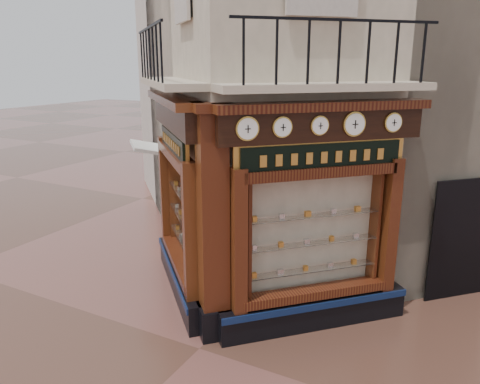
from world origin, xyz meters
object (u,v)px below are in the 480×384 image
Objects in this scene: clock_b at (282,127)px; clock_c at (320,126)px; corner_pilaster at (213,229)px; clock_e at (393,122)px; signboard_left at (174,143)px; clock_a at (247,129)px; clock_d at (354,124)px; signboard_right at (322,157)px; awning at (154,246)px.

clock_b reaches higher than clock_c.
clock_e is (2.38, 1.78, 1.67)m from corner_pilaster.
clock_b is 0.17× the size of signboard_left.
clock_a is at bearing -160.82° from signboard_left.
signboard_left is (-3.34, -0.26, -0.52)m from clock_d.
signboard_right is at bearing 40.81° from clock_c.
clock_d is 0.21× the size of signboard_left.
clock_e is at bearing 0.00° from clock_b.
signboard_right is (1.46, 1.01, 1.15)m from corner_pilaster.
clock_b is (0.39, 0.39, 0.00)m from clock_a.
awning is at bearing 96.49° from corner_pilaster.
clock_a reaches higher than clock_b.
clock_d is 0.29× the size of awning.
clock_c reaches higher than signboard_left.
clock_c is 0.16× the size of signboard_left.
clock_a is 2.50m from clock_e.
clock_d is at bearing -13.03° from signboard_right.
signboard_left is (-2.07, 1.00, -0.52)m from clock_a.
clock_d is at bearing -10.85° from corner_pilaster.
clock_a is 1.18m from clock_c.
clock_b is at bearing -148.89° from signboard_left.
clock_a is 0.56m from clock_b.
clock_c is at bearing -138.32° from signboard_left.
corner_pilaster is 2.12m from signboard_right.
clock_c is (0.44, 0.44, -0.00)m from clock_b.
clock_a is at bearing -44.08° from corner_pilaster.
clock_e reaches higher than signboard_right.
corner_pilaster reaches higher than awning.
signboard_right is at bearing 4.83° from clock_a.
clock_a reaches higher than signboard_right.
clock_d is at bearing -130.55° from signboard_left.
corner_pilaster reaches higher than clock_a.
signboard_right is (-0.92, -0.77, -0.52)m from clock_e.
awning is at bearing 119.49° from clock_d.
clock_c is 0.95× the size of clock_e.
clock_b is at bearing 180.00° from clock_e.
clock_d reaches higher than signboard_left.
clock_d reaches higher than signboard_right.
signboard_left is (-1.46, 1.01, 1.15)m from corner_pilaster.
clock_c is (1.45, 0.84, 1.67)m from corner_pilaster.
corner_pilaster reaches higher than clock_e.
clock_c is at bearing 180.00° from clock_d.
awning is (-3.46, 2.76, -1.95)m from corner_pilaster.
clock_c is at bearing 180.00° from clock_e.
clock_a is 0.27× the size of awning.
clock_d is 6.62m from awning.
signboard_right is (2.92, 0.00, 0.00)m from signboard_left.
clock_b is at bearing -162.76° from awning.
clock_b is 1.95m from clock_e.
corner_pilaster is at bearing -169.75° from signboard_left.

